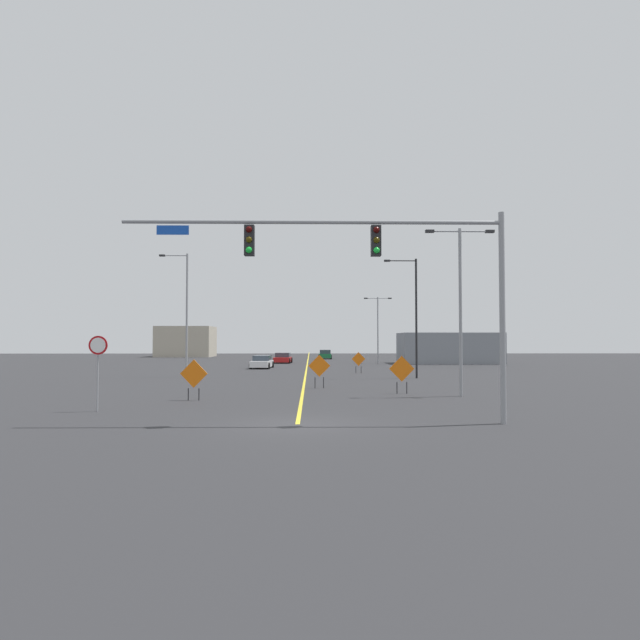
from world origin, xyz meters
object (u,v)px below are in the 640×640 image
at_px(construction_sign_right_lane, 194,375).
at_px(construction_sign_right_shoulder, 319,367).
at_px(construction_sign_median_far, 402,370).
at_px(car_white_far, 262,362).
at_px(car_green_mid, 325,355).
at_px(car_red_passing, 283,358).
at_px(street_lamp_far_left, 185,309).
at_px(stop_sign, 98,358).
at_px(street_lamp_mid_right, 460,297).
at_px(street_lamp_far_right, 414,312).
at_px(traffic_signal_assembly, 376,261).
at_px(street_lamp_mid_left, 378,324).
at_px(construction_sign_median_near, 358,360).

distance_m(construction_sign_right_lane, construction_sign_right_shoulder, 9.04).
bearing_deg(construction_sign_median_far, car_white_far, 109.75).
height_order(car_green_mid, car_red_passing, car_green_mid).
bearing_deg(car_green_mid, street_lamp_far_left, -105.86).
xyz_separation_m(stop_sign, street_lamp_mid_right, (16.22, 5.85, 2.93)).
relative_size(street_lamp_far_right, car_red_passing, 2.26).
relative_size(traffic_signal_assembly, construction_sign_median_far, 6.51).
xyz_separation_m(construction_sign_median_far, construction_sign_right_lane, (-10.43, -3.17, -0.06)).
xyz_separation_m(street_lamp_mid_left, construction_sign_right_shoulder, (-7.78, -36.03, -3.60)).
xyz_separation_m(traffic_signal_assembly, street_lamp_mid_right, (5.41, 9.42, -0.51)).
xyz_separation_m(traffic_signal_assembly, car_green_mid, (-0.11, 66.88, -4.92)).
distance_m(stop_sign, car_red_passing, 47.93).
bearing_deg(construction_sign_right_shoulder, car_white_far, 102.95).
height_order(traffic_signal_assembly, street_lamp_far_right, street_lamp_far_right).
xyz_separation_m(street_lamp_mid_left, street_lamp_far_right, (-0.54, -27.46, 0.14)).
bearing_deg(construction_sign_median_far, construction_sign_right_lane, -163.11).
relative_size(construction_sign_right_shoulder, construction_sign_median_near, 1.09).
xyz_separation_m(traffic_signal_assembly, stop_sign, (-10.81, 3.58, -3.44)).
bearing_deg(street_lamp_far_left, street_lamp_mid_right, -41.24).
bearing_deg(street_lamp_far_right, traffic_signal_assembly, -103.46).
distance_m(construction_sign_median_near, car_green_mid, 37.30).
bearing_deg(construction_sign_right_shoulder, street_lamp_far_right, 49.78).
xyz_separation_m(construction_sign_right_lane, car_white_far, (0.57, 30.64, -0.58)).
bearing_deg(car_red_passing, car_green_mid, 70.14).
height_order(stop_sign, street_lamp_mid_right, street_lamp_mid_right).
distance_m(street_lamp_mid_left, construction_sign_right_shoulder, 37.04).
bearing_deg(construction_sign_median_near, street_lamp_far_left, -160.70).
bearing_deg(stop_sign, construction_sign_median_near, 64.05).
bearing_deg(car_green_mid, construction_sign_median_near, -86.94).
distance_m(construction_sign_median_far, car_white_far, 29.20).
bearing_deg(street_lamp_mid_right, street_lamp_far_left, 138.76).
bearing_deg(street_lamp_mid_left, street_lamp_far_left, -125.20).
height_order(street_lamp_mid_left, street_lamp_far_left, street_lamp_far_left).
distance_m(street_lamp_far_right, construction_sign_right_shoulder, 11.83).
xyz_separation_m(construction_sign_median_far, car_white_far, (-9.86, 27.47, -0.64)).
xyz_separation_m(street_lamp_far_left, construction_sign_right_lane, (4.26, -17.06, -4.08)).
bearing_deg(construction_sign_right_shoulder, construction_sign_median_far, -39.04).
height_order(street_lamp_mid_right, car_red_passing, street_lamp_mid_right).
bearing_deg(construction_sign_median_near, construction_sign_right_lane, -113.83).
height_order(construction_sign_median_far, car_green_mid, construction_sign_median_far).
bearing_deg(traffic_signal_assembly, car_white_far, 100.71).
relative_size(traffic_signal_assembly, construction_sign_right_shoulder, 6.63).
distance_m(street_lamp_far_left, construction_sign_median_far, 20.62).
height_order(stop_sign, car_green_mid, stop_sign).
bearing_deg(street_lamp_mid_right, street_lamp_far_right, 89.64).
bearing_deg(street_lamp_far_left, traffic_signal_assembly, -63.99).
height_order(construction_sign_right_shoulder, construction_sign_median_near, construction_sign_right_shoulder).
distance_m(street_lamp_mid_left, street_lamp_mid_right, 41.01).
distance_m(traffic_signal_assembly, street_lamp_mid_left, 50.80).
xyz_separation_m(construction_sign_right_shoulder, car_white_far, (-5.50, 23.93, -0.63)).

